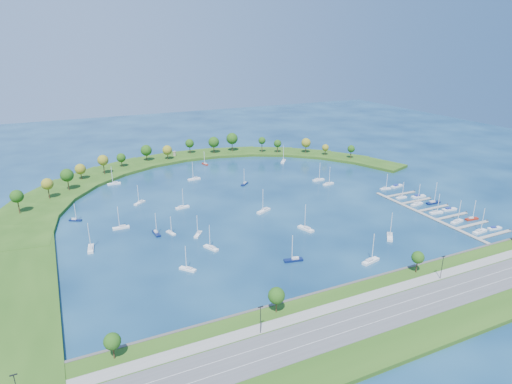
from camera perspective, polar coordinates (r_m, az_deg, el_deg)
name	(u,v)px	position (r m, az deg, el deg)	size (l,w,h in m)	color
ground	(252,202)	(261.30, -0.52, -1.31)	(700.00, 700.00, 0.00)	#072141
south_shoreline	(396,309)	(169.21, 17.79, -14.36)	(420.00, 43.10, 11.60)	#244A13
breakwater	(156,187)	(291.18, -12.91, 0.59)	(286.74, 247.64, 2.00)	#244A13
breakwater_trees	(183,152)	(336.40, -9.50, 5.12)	(241.55, 94.91, 15.72)	#382314
harbor_tower	(175,153)	(363.23, -10.60, 4.98)	(2.60, 2.60, 3.83)	gray
dock_system	(436,213)	(263.71, 22.49, -2.58)	(24.28, 82.00, 1.60)	gray
moored_boat_0	(205,164)	(341.18, -6.69, 3.70)	(3.43, 7.21, 10.22)	#9A1F0E
moored_boat_1	(328,183)	(295.77, 9.43, 1.11)	(8.67, 3.95, 12.31)	white
moored_boat_2	(171,232)	(223.49, -11.06, -5.18)	(3.80, 6.65, 9.43)	white
moored_boat_3	(182,207)	(254.91, -9.62, -1.93)	(8.32, 3.40, 11.87)	white
moored_boat_4	(114,183)	(307.46, -18.05, 1.11)	(8.57, 2.42, 12.59)	white
moored_boat_5	(390,236)	(224.72, 17.08, -5.54)	(8.01, 8.77, 13.67)	white
moored_boat_6	(91,248)	(217.26, -20.78, -6.87)	(3.69, 9.14, 13.06)	white
moored_boat_7	(194,179)	(305.01, -8.08, 1.75)	(9.04, 3.25, 13.02)	white
moored_boat_8	(121,227)	(235.51, -17.21, -4.39)	(8.40, 2.57, 12.25)	white
moored_boat_9	(283,161)	(346.89, 3.61, 4.08)	(7.94, 9.01, 13.85)	white
moored_boat_10	(294,259)	(194.51, 4.93, -8.74)	(8.80, 4.08, 12.48)	#0A1744
moored_boat_11	(198,234)	(219.58, -7.57, -5.42)	(6.10, 7.31, 11.03)	white
moored_boat_12	(75,219)	(253.64, -22.54, -3.33)	(6.72, 4.92, 9.81)	#0A1744
moored_boat_13	(245,183)	(292.15, -1.50, 1.14)	(7.05, 6.60, 11.10)	#0A1744
moored_boat_14	(188,269)	(188.91, -8.90, -9.85)	(6.48, 7.08, 11.05)	white
moored_boat_15	(211,247)	(205.17, -5.88, -7.20)	(5.44, 8.36, 11.98)	white
moored_boat_16	(306,228)	(224.89, 6.55, -4.73)	(5.24, 9.68, 13.71)	white
moored_boat_17	(156,233)	(224.35, -12.89, -5.20)	(2.79, 8.02, 11.58)	#0A1744
moored_boat_18	(140,202)	(267.41, -14.95, -1.30)	(7.62, 6.79, 11.76)	white
moored_boat_19	(318,179)	(303.18, 8.15, 1.64)	(8.75, 2.88, 12.69)	white
moored_boat_20	(264,210)	(246.31, 1.02, -2.40)	(9.66, 6.46, 13.88)	white
moored_boat_21	(371,260)	(199.12, 14.74, -8.65)	(9.51, 4.57, 13.48)	white
docked_boat_0	(480,231)	(247.65, 27.20, -4.55)	(9.12, 3.35, 13.11)	white
docked_boat_1	(494,228)	(255.68, 28.69, -4.17)	(7.99, 3.16, 1.59)	white
docked_boat_2	(457,221)	(255.50, 24.77, -3.47)	(8.83, 3.80, 12.57)	white
docked_boat_3	(472,218)	(263.03, 26.35, -3.09)	(7.81, 3.09, 11.17)	#9A1F0E
docked_boat_4	(436,212)	(263.98, 22.46, -2.43)	(8.21, 3.29, 11.73)	white
docked_boat_5	(449,209)	(271.77, 23.92, -2.08)	(9.04, 3.53, 1.79)	white
docked_boat_6	(417,204)	(273.06, 20.27, -1.43)	(9.01, 3.77, 12.84)	white
docked_boat_7	(433,202)	(278.89, 22.14, -1.24)	(9.02, 2.67, 13.19)	#0A1744
docked_boat_8	(401,197)	(281.55, 18.46, -0.61)	(7.14, 2.36, 10.36)	white
docked_boat_9	(418,196)	(286.46, 20.43, -0.54)	(9.59, 3.42, 1.92)	white
docked_boat_10	(385,188)	(294.94, 16.54, 0.49)	(7.32, 2.90, 10.47)	white
docked_boat_11	(397,186)	(301.80, 17.89, 0.74)	(9.63, 4.06, 1.90)	white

